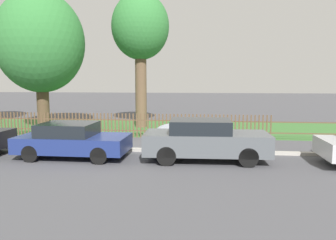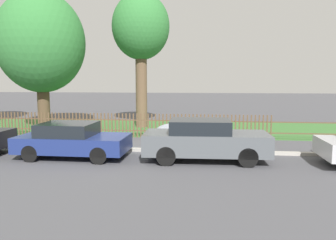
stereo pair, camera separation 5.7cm
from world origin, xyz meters
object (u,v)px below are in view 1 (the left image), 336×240
at_px(tree_behind_motorcycle, 40,43).
at_px(covered_motorcycle, 176,133).
at_px(parked_car_black_saloon, 72,140).
at_px(tree_mid_park, 140,29).
at_px(parked_car_navy_estate, 205,140).

bearing_deg(tree_behind_motorcycle, covered_motorcycle, -28.25).
height_order(parked_car_black_saloon, tree_mid_park, tree_mid_park).
relative_size(covered_motorcycle, tree_mid_park, 0.23).
relative_size(parked_car_black_saloon, covered_motorcycle, 2.15).
bearing_deg(covered_motorcycle, parked_car_black_saloon, -147.93).
relative_size(parked_car_black_saloon, tree_mid_park, 0.50).
distance_m(parked_car_navy_estate, tree_behind_motorcycle, 11.37).
distance_m(parked_car_black_saloon, tree_behind_motorcycle, 8.43).
distance_m(tree_behind_motorcycle, tree_mid_park, 5.43).
height_order(parked_car_navy_estate, covered_motorcycle, parked_car_navy_estate).
relative_size(parked_car_navy_estate, tree_mid_park, 0.55).
xyz_separation_m(covered_motorcycle, tree_behind_motorcycle, (-7.63, 4.10, 4.07)).
distance_m(parked_car_black_saloon, covered_motorcycle, 3.98).
distance_m(parked_car_black_saloon, parked_car_navy_estate, 4.61).
distance_m(parked_car_navy_estate, covered_motorcycle, 2.25).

